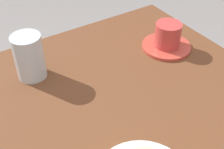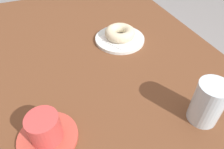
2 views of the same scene
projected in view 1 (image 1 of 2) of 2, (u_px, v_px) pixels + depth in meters
The scene contains 2 objects.
water_glass at pixel (29, 57), 0.80m from camera, with size 0.08×0.08×0.13m, color silver.
coffee_cup at pixel (167, 38), 0.92m from camera, with size 0.15×0.15×0.08m.
Camera 1 is at (0.24, -0.30, 1.24)m, focal length 48.41 mm.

